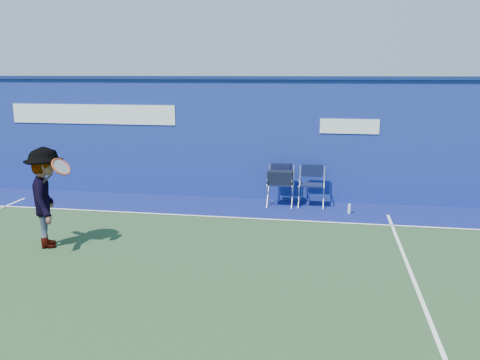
% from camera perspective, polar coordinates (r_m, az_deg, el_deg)
% --- Properties ---
extents(ground, '(80.00, 80.00, 0.00)m').
position_cam_1_polar(ground, '(8.69, -11.99, -9.69)').
color(ground, '#264525').
rests_on(ground, ground).
extents(stadium_wall, '(24.00, 0.50, 3.08)m').
position_cam_1_polar(stadium_wall, '(13.14, -3.86, 4.89)').
color(stadium_wall, navy).
rests_on(stadium_wall, ground).
extents(out_of_bounds_strip, '(24.00, 1.80, 0.01)m').
position_cam_1_polar(out_of_bounds_strip, '(12.39, -4.96, -2.86)').
color(out_of_bounds_strip, '#0D1757').
rests_on(out_of_bounds_strip, ground).
extents(court_lines, '(24.00, 12.00, 0.01)m').
position_cam_1_polar(court_lines, '(9.20, -10.60, -8.29)').
color(court_lines, white).
rests_on(court_lines, out_of_bounds_strip).
extents(directors_chair_left, '(0.59, 0.55, 1.00)m').
position_cam_1_polar(directors_chair_left, '(12.28, 4.55, -0.95)').
color(directors_chair_left, silver).
rests_on(directors_chair_left, ground).
extents(directors_chair_right, '(0.59, 0.53, 0.98)m').
position_cam_1_polar(directors_chair_right, '(12.32, 8.02, -1.56)').
color(directors_chair_right, silver).
rests_on(directors_chair_right, ground).
extents(water_bottle, '(0.07, 0.07, 0.23)m').
position_cam_1_polar(water_bottle, '(11.88, 12.18, -3.19)').
color(water_bottle, white).
rests_on(water_bottle, ground).
extents(tennis_player, '(1.17, 1.38, 1.86)m').
position_cam_1_polar(tennis_player, '(9.93, -20.89, -1.85)').
color(tennis_player, '#EA4738').
rests_on(tennis_player, ground).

